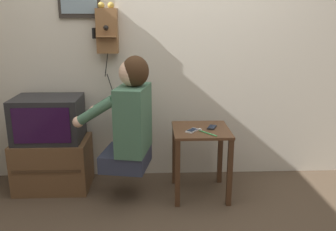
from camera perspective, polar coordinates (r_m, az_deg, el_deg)
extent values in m
cube|color=beige|center=(3.26, -1.37, 11.83)|extent=(6.80, 0.05, 2.55)
cube|color=#51331E|center=(2.97, 5.34, -2.35)|extent=(0.47, 0.47, 0.02)
cube|color=#452B1A|center=(2.86, 1.53, -9.34)|extent=(0.04, 0.04, 0.57)
cube|color=#452B1A|center=(2.91, 9.86, -9.08)|extent=(0.04, 0.04, 0.57)
cube|color=#452B1A|center=(3.24, 1.05, -6.21)|extent=(0.04, 0.04, 0.57)
cube|color=#452B1A|center=(3.29, 8.36, -6.04)|extent=(0.04, 0.04, 0.57)
cube|color=#2D3347|center=(2.99, -6.75, -6.83)|extent=(0.43, 0.45, 0.14)
cube|color=#426B51|center=(2.86, -5.57, -0.61)|extent=(0.29, 0.45, 0.54)
sphere|color=#DBAD8E|center=(2.78, -5.78, 6.83)|extent=(0.21, 0.21, 0.21)
ellipsoid|color=#382314|center=(2.77, -5.25, 7.08)|extent=(0.25, 0.26, 0.24)
cylinder|color=#426B51|center=(2.74, -11.61, 0.63)|extent=(0.33, 0.14, 0.24)
cylinder|color=#426B51|center=(3.06, -9.40, 2.30)|extent=(0.33, 0.14, 0.24)
sphere|color=#DBAD8E|center=(2.82, -14.22, -1.00)|extent=(0.09, 0.09, 0.09)
sphere|color=#DBAD8E|center=(3.13, -11.79, 0.79)|extent=(0.09, 0.09, 0.09)
cube|color=brown|center=(3.35, -17.88, -7.35)|extent=(0.63, 0.44, 0.45)
cube|color=#432E1C|center=(3.15, -18.97, -8.52)|extent=(0.57, 0.01, 0.02)
cube|color=#232326|center=(3.23, -18.62, -0.50)|extent=(0.56, 0.40, 0.38)
cube|color=#280F33|center=(3.04, -19.67, -1.57)|extent=(0.46, 0.01, 0.30)
cube|color=brown|center=(3.20, -9.72, 13.22)|extent=(0.18, 0.11, 0.38)
cube|color=brown|center=(3.12, -9.87, 12.29)|extent=(0.16, 0.07, 0.03)
sphere|color=#B79338|center=(3.19, -10.68, 16.97)|extent=(0.06, 0.06, 0.06)
sphere|color=#B79338|center=(3.18, -9.16, 17.05)|extent=(0.06, 0.06, 0.06)
cone|color=black|center=(3.09, -9.99, 13.66)|extent=(0.04, 0.05, 0.04)
cylinder|color=black|center=(3.21, -11.80, 12.79)|extent=(0.03, 0.03, 0.09)
cylinder|color=black|center=(3.21, -9.84, 8.04)|extent=(0.04, 0.04, 0.22)
cylinder|color=black|center=(3.24, -9.20, 4.91)|extent=(0.07, 0.06, 0.19)
cube|color=silver|center=(2.90, 3.89, -2.42)|extent=(0.12, 0.14, 0.01)
cube|color=black|center=(2.89, 3.90, -2.30)|extent=(0.10, 0.11, 0.00)
cube|color=black|center=(3.00, 7.06, -1.88)|extent=(0.10, 0.14, 0.01)
cube|color=black|center=(2.99, 7.07, -1.76)|extent=(0.08, 0.11, 0.00)
cylinder|color=#4CBF66|center=(2.84, 6.39, -2.83)|extent=(0.13, 0.15, 0.01)
cube|color=white|center=(2.89, 5.19, -2.24)|extent=(0.03, 0.03, 0.01)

